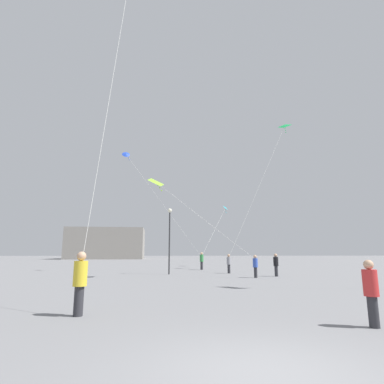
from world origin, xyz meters
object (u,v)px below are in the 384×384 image
at_px(person_in_black, 276,264).
at_px(kite_emerald_delta, 283,129).
at_px(person_in_grey, 229,263).
at_px(kite_cyan_diamond, 225,208).
at_px(building_left_hall, 107,244).
at_px(lamppost_east, 170,230).
at_px(person_in_green, 202,260).
at_px(person_in_blue, 255,265).
at_px(kite_lime_delta, 158,183).
at_px(person_in_yellow, 80,280).
at_px(person_in_red, 371,290).
at_px(kite_cobalt_diamond, 128,157).

relative_size(person_in_black, kite_emerald_delta, 0.11).
distance_m(person_in_grey, kite_cyan_diamond, 14.41).
bearing_deg(building_left_hall, lamppost_east, -73.86).
bearing_deg(person_in_black, person_in_green, -109.53).
height_order(person_in_black, building_left_hall, building_left_hall).
xyz_separation_m(person_in_green, building_left_hall, (-20.66, 53.19, 3.03)).
distance_m(person_in_blue, kite_cyan_diamond, 18.75).
height_order(person_in_green, kite_lime_delta, kite_lime_delta).
distance_m(person_in_yellow, person_in_black, 17.81).
distance_m(person_in_red, kite_cobalt_diamond, 27.05).
relative_size(person_in_green, kite_cobalt_diamond, 0.17).
xyz_separation_m(person_in_yellow, building_left_hall, (-14.88, 77.01, 3.01)).
relative_size(person_in_black, kite_cobalt_diamond, 0.16).
bearing_deg(person_in_black, lamppost_east, -65.55).
relative_size(person_in_red, person_in_black, 0.96).
relative_size(building_left_hall, lamppost_east, 3.65).
height_order(kite_lime_delta, kite_cyan_diamond, kite_cyan_diamond).
distance_m(person_in_red, person_in_black, 16.46).
height_order(kite_cyan_diamond, lamppost_east, kite_cyan_diamond).
relative_size(kite_cobalt_diamond, lamppost_east, 1.93).
xyz_separation_m(kite_cyan_diamond, building_left_hall, (-24.43, 46.30, -3.41)).
bearing_deg(lamppost_east, kite_lime_delta, -101.78).
distance_m(kite_emerald_delta, building_left_hall, 62.87).
bearing_deg(kite_emerald_delta, person_in_blue, -122.95).
bearing_deg(kite_emerald_delta, lamppost_east, -155.53).
xyz_separation_m(kite_cyan_diamond, lamppost_east, (-7.11, -13.56, -3.78)).
xyz_separation_m(person_in_black, kite_lime_delta, (-9.01, -1.27, 5.87)).
height_order(building_left_hall, lamppost_east, building_left_hall).
height_order(person_in_yellow, person_in_red, person_in_yellow).
height_order(person_in_red, building_left_hall, building_left_hall).
bearing_deg(building_left_hall, person_in_grey, -69.12).
xyz_separation_m(person_in_red, kite_emerald_delta, (7.31, 24.73, 14.46)).
bearing_deg(kite_cyan_diamond, person_in_red, -93.32).
bearing_deg(person_in_yellow, lamppost_east, -27.27).
xyz_separation_m(person_in_yellow, person_in_blue, (8.69, 13.17, -0.12)).
bearing_deg(kite_cyan_diamond, kite_lime_delta, -114.28).
height_order(person_in_grey, building_left_hall, building_left_hall).
bearing_deg(kite_emerald_delta, kite_lime_delta, -143.79).
height_order(person_in_blue, kite_lime_delta, kite_lime_delta).
distance_m(person_in_yellow, person_in_green, 24.51).
xyz_separation_m(person_in_yellow, person_in_grey, (7.62, 18.01, -0.11)).
distance_m(person_in_green, building_left_hall, 57.14).
xyz_separation_m(person_in_yellow, kite_cobalt_diamond, (-1.90, 21.20, 10.28)).
bearing_deg(person_in_green, person_in_black, 28.37).
xyz_separation_m(person_in_yellow, kite_lime_delta, (1.58, 13.05, 5.80)).
bearing_deg(person_in_blue, kite_cyan_diamond, -95.89).
xyz_separation_m(person_in_grey, lamppost_east, (-5.18, -0.86, 2.75)).
relative_size(person_in_red, kite_cyan_diamond, 0.22).
xyz_separation_m(kite_cobalt_diamond, building_left_hall, (-12.98, 55.81, -7.27)).
bearing_deg(kite_cyan_diamond, person_in_grey, -98.65).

